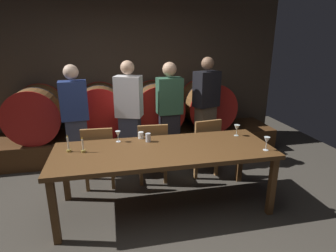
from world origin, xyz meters
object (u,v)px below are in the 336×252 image
at_px(chair_left, 99,154).
at_px(guest_far_right, 206,110).
at_px(dining_table, 164,154).
at_px(candle_right, 83,148).
at_px(wine_barrel_center_left, 100,110).
at_px(wine_glass_right, 267,141).
at_px(candle_left, 68,147).
at_px(wine_barrel_center_right, 156,108).
at_px(cup_right, 148,138).
at_px(wine_barrel_far_left, 36,114).
at_px(guest_center_left, 129,116).
at_px(wine_glass_left, 118,134).
at_px(wine_barrel_far_right, 207,105).
at_px(wine_glass_center, 237,128).
at_px(guest_far_left, 76,120).
at_px(chair_center, 152,149).
at_px(guest_center_right, 169,114).
at_px(chair_right, 204,144).
at_px(cup_left, 141,135).

distance_m(chair_left, guest_far_right, 1.80).
bearing_deg(dining_table, candle_right, 174.26).
relative_size(wine_barrel_center_left, wine_glass_right, 5.40).
bearing_deg(candle_left, candle_right, -16.95).
xyz_separation_m(wine_barrel_center_right, cup_right, (-0.36, -1.50, 0.00)).
height_order(wine_barrel_far_left, guest_center_left, guest_center_left).
bearing_deg(wine_glass_left, wine_barrel_far_left, 131.28).
bearing_deg(wine_barrel_far_right, wine_barrel_far_left, 180.00).
bearing_deg(dining_table, wine_glass_center, 13.60).
bearing_deg(guest_far_left, wine_glass_left, 119.20).
xyz_separation_m(chair_center, candle_right, (-0.87, -0.57, 0.32)).
relative_size(candle_right, wine_glass_left, 1.32).
xyz_separation_m(guest_center_right, candle_right, (-1.22, -1.08, -0.04)).
distance_m(chair_center, candle_left, 1.20).
bearing_deg(wine_barrel_far_right, guest_far_left, -164.96).
height_order(candle_left, wine_glass_center, candle_left).
distance_m(dining_table, guest_center_left, 1.18).
bearing_deg(guest_center_left, wine_barrel_center_right, -108.66).
xyz_separation_m(chair_right, wine_glass_right, (0.39, -0.99, 0.39)).
xyz_separation_m(guest_center_left, wine_glass_center, (1.32, -0.88, 0.00)).
bearing_deg(chair_left, chair_right, -176.24).
xyz_separation_m(wine_barrel_far_left, wine_glass_center, (2.77, -1.52, 0.05)).
bearing_deg(guest_far_right, wine_glass_left, 9.49).
xyz_separation_m(guest_center_right, cup_right, (-0.47, -0.90, -0.03)).
relative_size(wine_glass_left, cup_left, 1.62).
relative_size(dining_table, candle_left, 12.39).
xyz_separation_m(chair_left, cup_left, (0.55, -0.25, 0.32)).
bearing_deg(guest_center_left, guest_center_right, -155.95).
relative_size(wine_barrel_center_right, wine_barrel_far_right, 1.00).
xyz_separation_m(guest_far_right, candle_right, (-1.82, -1.08, -0.07)).
distance_m(guest_center_left, candle_left, 1.25).
relative_size(chair_right, cup_left, 10.35).
distance_m(wine_barrel_far_right, chair_right, 1.19).
bearing_deg(candle_right, cup_left, 24.70).
relative_size(guest_far_right, wine_glass_right, 10.75).
bearing_deg(dining_table, wine_barrel_far_right, 56.98).
bearing_deg(guest_far_left, cup_left, 132.79).
relative_size(guest_center_left, guest_far_right, 0.98).
relative_size(chair_left, guest_far_right, 0.51).
relative_size(guest_center_right, wine_glass_left, 11.95).
height_order(chair_left, wine_glass_center, wine_glass_center).
bearing_deg(candle_right, guest_far_right, 30.68).
height_order(guest_far_left, candle_right, guest_far_left).
relative_size(wine_glass_left, cup_right, 1.28).
distance_m(candle_right, cup_right, 0.78).
distance_m(wine_barrel_center_right, chair_center, 1.18).
distance_m(candle_right, wine_glass_center, 1.93).
distance_m(candle_right, wine_glass_left, 0.47).
xyz_separation_m(guest_center_left, wine_glass_right, (1.43, -1.41, 0.02)).
distance_m(wine_barrel_far_right, candle_left, 2.75).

